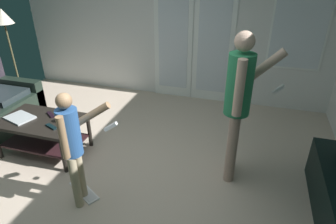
# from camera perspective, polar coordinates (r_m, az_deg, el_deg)

# --- Properties ---
(ground_plane) EXTENTS (5.52, 5.11, 0.02)m
(ground_plane) POSITION_cam_1_polar(r_m,az_deg,el_deg) (3.53, -11.86, -12.67)
(ground_plane) COLOR #C3AF9B
(wall_back_with_doors) EXTENTS (5.52, 0.09, 2.76)m
(wall_back_with_doors) POSITION_cam_1_polar(r_m,az_deg,el_deg) (5.08, 1.52, 17.49)
(wall_back_with_doors) COLOR silver
(wall_back_with_doors) RESTS_ON ground_plane
(coffee_table) EXTENTS (1.03, 0.65, 0.48)m
(coffee_table) POSITION_cam_1_polar(r_m,az_deg,el_deg) (4.01, -23.36, -2.98)
(coffee_table) COLOR black
(coffee_table) RESTS_ON ground_plane
(person_adult) EXTENTS (0.58, 0.48, 1.67)m
(person_adult) POSITION_cam_1_polar(r_m,az_deg,el_deg) (3.05, 13.78, 2.82)
(person_adult) COLOR tan
(person_adult) RESTS_ON ground_plane
(person_child) EXTENTS (0.48, 0.40, 1.23)m
(person_child) POSITION_cam_1_polar(r_m,az_deg,el_deg) (2.86, -18.25, -5.51)
(person_child) COLOR tan
(person_child) RESTS_ON ground_plane
(floor_lamp) EXTENTS (0.31, 0.31, 1.57)m
(floor_lamp) POSITION_cam_1_polar(r_m,az_deg,el_deg) (5.53, -29.45, 14.85)
(floor_lamp) COLOR #383020
(floor_lamp) RESTS_ON ground_plane
(loose_keyboard) EXTENTS (0.45, 0.33, 0.02)m
(loose_keyboard) POSITION_cam_1_polar(r_m,az_deg,el_deg) (3.40, -16.17, -14.62)
(loose_keyboard) COLOR white
(loose_keyboard) RESTS_ON ground_plane
(laptop_closed) EXTENTS (0.39, 0.34, 0.02)m
(laptop_closed) POSITION_cam_1_polar(r_m,az_deg,el_deg) (4.08, -27.10, -0.99)
(laptop_closed) COLOR #B1B8BB
(laptop_closed) RESTS_ON coffee_table
(cup_near_edge) EXTENTS (0.09, 0.09, 0.10)m
(cup_near_edge) POSITION_cam_1_polar(r_m,az_deg,el_deg) (3.76, -19.97, -1.20)
(cup_near_edge) COLOR red
(cup_near_edge) RESTS_ON coffee_table
(tv_remote_black) EXTENTS (0.17, 0.14, 0.02)m
(tv_remote_black) POSITION_cam_1_polar(r_m,az_deg,el_deg) (4.00, -22.04, -0.47)
(tv_remote_black) COLOR black
(tv_remote_black) RESTS_ON coffee_table
(dvd_remote_slim) EXTENTS (0.18, 0.11, 0.02)m
(dvd_remote_slim) POSITION_cam_1_polar(r_m,az_deg,el_deg) (3.71, -21.94, -2.69)
(dvd_remote_slim) COLOR black
(dvd_remote_slim) RESTS_ON coffee_table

